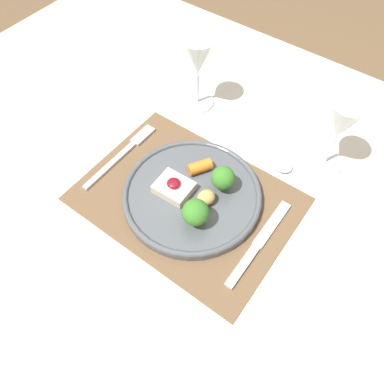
# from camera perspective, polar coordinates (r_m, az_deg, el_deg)

# --- Properties ---
(ground_plane) EXTENTS (8.00, 8.00, 0.00)m
(ground_plane) POSITION_cam_1_polar(r_m,az_deg,el_deg) (1.44, -0.44, -17.40)
(ground_plane) COLOR brown
(dining_table) EXTENTS (1.58, 1.19, 0.74)m
(dining_table) POSITION_cam_1_polar(r_m,az_deg,el_deg) (0.83, -0.74, -3.84)
(dining_table) COLOR beige
(dining_table) RESTS_ON ground_plane
(placemat) EXTENTS (0.42, 0.31, 0.00)m
(placemat) POSITION_cam_1_polar(r_m,az_deg,el_deg) (0.76, -0.80, -1.07)
(placemat) COLOR brown
(placemat) RESTS_ON dining_table
(dinner_plate) EXTENTS (0.28, 0.28, 0.08)m
(dinner_plate) POSITION_cam_1_polar(r_m,az_deg,el_deg) (0.75, 0.16, -0.32)
(dinner_plate) COLOR #4C5156
(dinner_plate) RESTS_ON placemat
(fork) EXTENTS (0.02, 0.22, 0.01)m
(fork) POSITION_cam_1_polar(r_m,az_deg,el_deg) (0.85, -10.17, 6.09)
(fork) COLOR silver
(fork) RESTS_ON placemat
(knife) EXTENTS (0.02, 0.22, 0.01)m
(knife) POSITION_cam_1_polar(r_m,az_deg,el_deg) (0.71, 9.61, -8.42)
(knife) COLOR silver
(knife) RESTS_ON placemat
(spoon) EXTENTS (0.20, 0.04, 0.01)m
(spoon) POSITION_cam_1_polar(r_m,az_deg,el_deg) (0.84, 11.66, 4.95)
(spoon) COLOR silver
(spoon) RESTS_ON dining_table
(wine_glass_near) EXTENTS (0.08, 0.08, 0.17)m
(wine_glass_near) POSITION_cam_1_polar(r_m,az_deg,el_deg) (0.79, 21.74, 9.44)
(wine_glass_near) COLOR white
(wine_glass_near) RESTS_ON dining_table
(wine_glass_far) EXTENTS (0.08, 0.08, 0.18)m
(wine_glass_far) POSITION_cam_1_polar(r_m,az_deg,el_deg) (0.88, 0.90, 19.27)
(wine_glass_far) COLOR white
(wine_glass_far) RESTS_ON dining_table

